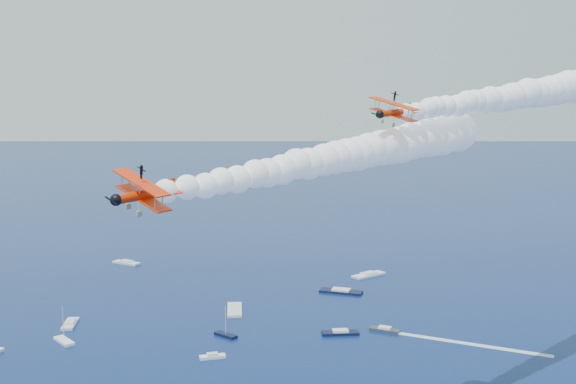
{
  "coord_description": "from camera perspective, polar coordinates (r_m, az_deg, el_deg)",
  "views": [
    {
      "loc": [
        2.16,
        -70.46,
        60.89
      ],
      "look_at": [
        6.76,
        20.11,
        48.51
      ],
      "focal_mm": 42.38,
      "sensor_mm": 36.0,
      "label": 1
    }
  ],
  "objects": [
    {
      "name": "biplane_trail",
      "position": [
        79.26,
        -11.89,
        -0.2
      ],
      "size": [
        13.1,
        13.69,
        8.4
      ],
      "primitive_type": null,
      "rotation": [
        -0.24,
        0.07,
        3.84
      ],
      "color": "red"
    },
    {
      "name": "smoke_trail_trail",
      "position": [
        99.8,
        4.5,
        3.02
      ],
      "size": [
        69.7,
        68.74,
        12.09
      ],
      "primitive_type": null,
      "rotation": [
        0.0,
        0.0,
        3.84
      ],
      "color": "white"
    },
    {
      "name": "smoke_trail_lead",
      "position": [
        132.81,
        18.16,
        7.62
      ],
      "size": [
        69.67,
        68.12,
        12.09
      ],
      "primitive_type": null,
      "rotation": [
        0.0,
        0.0,
        3.81
      ],
      "color": "white"
    },
    {
      "name": "spectator_boats",
      "position": [
        182.6,
        -3.75,
        -11.61
      ],
      "size": [
        225.69,
        155.52,
        0.7
      ],
      "color": "white",
      "rests_on": "ground"
    },
    {
      "name": "biplane_lead",
      "position": [
        105.86,
        8.93,
        6.6
      ],
      "size": [
        11.97,
        12.59,
        7.65
      ],
      "primitive_type": null,
      "rotation": [
        -0.23,
        0.07,
        3.81
      ],
      "color": "red"
    }
  ]
}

